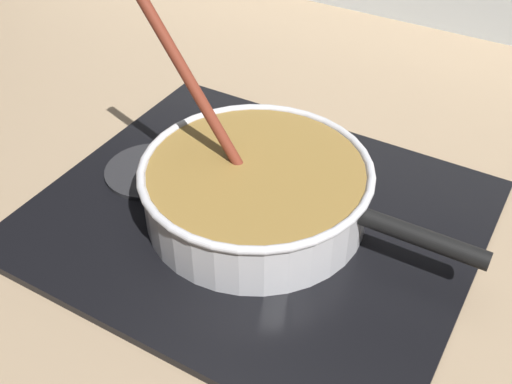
# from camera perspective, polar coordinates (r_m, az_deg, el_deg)

# --- Properties ---
(ground) EXTENTS (2.40, 1.60, 0.04)m
(ground) POSITION_cam_1_polar(r_m,az_deg,el_deg) (0.82, -7.34, -5.55)
(ground) COLOR #9E8466
(hob_plate) EXTENTS (0.56, 0.48, 0.01)m
(hob_plate) POSITION_cam_1_polar(r_m,az_deg,el_deg) (0.82, 0.00, -2.32)
(hob_plate) COLOR black
(hob_plate) RESTS_ON ground
(burner_ring) EXTENTS (0.18, 0.18, 0.01)m
(burner_ring) POSITION_cam_1_polar(r_m,az_deg,el_deg) (0.81, 0.00, -1.80)
(burner_ring) COLOR #592D0C
(burner_ring) RESTS_ON hob_plate
(spare_burner) EXTENTS (0.13, 0.13, 0.01)m
(spare_burner) POSITION_cam_1_polar(r_m,az_deg,el_deg) (0.90, -9.81, 1.95)
(spare_burner) COLOR #262628
(spare_burner) RESTS_ON hob_plate
(cooking_pan) EXTENTS (0.46, 0.30, 0.28)m
(cooking_pan) POSITION_cam_1_polar(r_m,az_deg,el_deg) (0.79, 0.05, 0.28)
(cooking_pan) COLOR silver
(cooking_pan) RESTS_ON hob_plate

